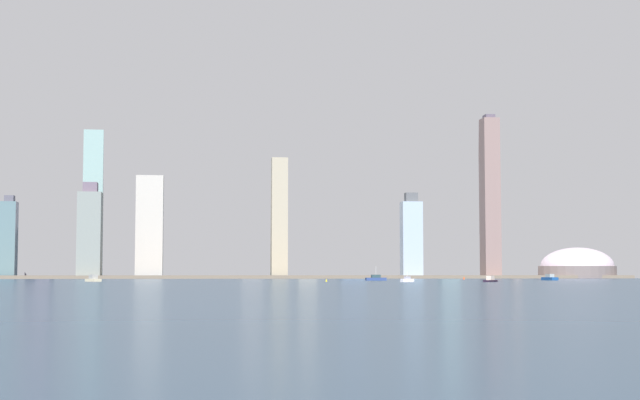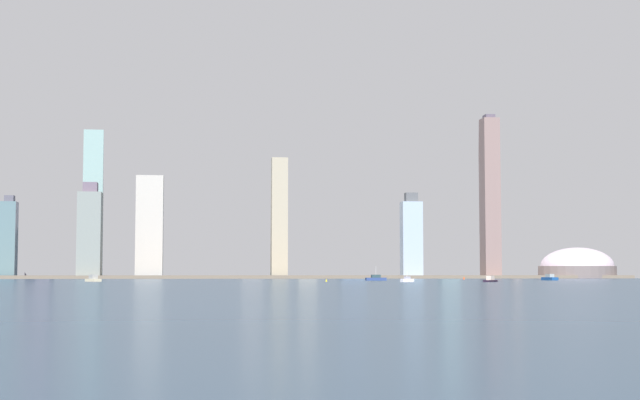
% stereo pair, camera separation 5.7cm
% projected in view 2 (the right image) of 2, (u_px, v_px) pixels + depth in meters
% --- Properties ---
extents(ground_plane, '(6000.00, 6000.00, 0.00)m').
position_uv_depth(ground_plane, '(341.00, 283.00, 551.70)').
color(ground_plane, navy).
extents(waterfront_pier, '(717.17, 44.98, 3.10)m').
position_uv_depth(waterfront_pier, '(279.00, 277.00, 953.80)').
color(waterfront_pier, '#766857').
rests_on(waterfront_pier, ground).
extents(observation_tower, '(32.81, 32.81, 292.90)m').
position_uv_depth(observation_tower, '(514.00, 150.00, 1016.48)').
color(observation_tower, '#A38F86').
rests_on(observation_tower, ground).
extents(stadium_dome, '(85.23, 85.23, 40.61)m').
position_uv_depth(stadium_dome, '(574.00, 268.00, 1012.37)').
color(stadium_dome, slate).
rests_on(stadium_dome, ground).
extents(skyscraper_0, '(20.46, 16.32, 86.45)m').
position_uv_depth(skyscraper_0, '(411.00, 238.00, 978.38)').
color(skyscraper_0, '#A2B8CF').
rests_on(skyscraper_0, ground).
extents(skyscraper_1, '(21.89, 16.45, 118.11)m').
position_uv_depth(skyscraper_1, '(252.00, 222.00, 1016.63)').
color(skyscraper_1, '#9E9693').
rests_on(skyscraper_1, ground).
extents(skyscraper_2, '(22.48, 23.13, 92.71)m').
position_uv_depth(skyscraper_2, '(90.00, 234.00, 932.95)').
color(skyscraper_2, gray).
rests_on(skyscraper_2, ground).
extents(skyscraper_3, '(20.13, 20.13, 152.75)m').
position_uv_depth(skyscraper_3, '(93.00, 204.00, 1001.41)').
color(skyscraper_3, '#87ADAB').
rests_on(skyscraper_3, ground).
extents(skyscraper_4, '(16.45, 23.10, 123.55)m').
position_uv_depth(skyscraper_4, '(279.00, 218.00, 998.04)').
color(skyscraper_4, tan).
rests_on(skyscraper_4, ground).
extents(skyscraper_5, '(15.18, 16.53, 81.99)m').
position_uv_depth(skyscraper_5, '(9.00, 239.00, 956.26)').
color(skyscraper_5, slate).
rests_on(skyscraper_5, ground).
extents(skyscraper_6, '(27.42, 26.35, 65.08)m').
position_uv_depth(skyscraper_6, '(352.00, 250.00, 1056.78)').
color(skyscraper_6, '#8094B5').
rests_on(skyscraper_6, ground).
extents(skyscraper_8, '(25.90, 21.66, 172.88)m').
position_uv_depth(skyscraper_8, '(41.00, 196.00, 1018.30)').
color(skyscraper_8, slate).
rests_on(skyscraper_8, ground).
extents(skyscraper_9, '(16.49, 21.07, 167.12)m').
position_uv_depth(skyscraper_9, '(490.00, 197.00, 987.24)').
color(skyscraper_9, gray).
rests_on(skyscraper_9, ground).
extents(skyscraper_10, '(20.20, 17.85, 142.43)m').
position_uv_depth(skyscraper_10, '(448.00, 212.00, 1042.38)').
color(skyscraper_10, '#9CB8B8').
rests_on(skyscraper_10, ground).
extents(skyscraper_11, '(27.32, 19.51, 103.99)m').
position_uv_depth(skyscraper_11, '(150.00, 227.00, 983.15)').
color(skyscraper_11, '#BCB7AF').
rests_on(skyscraper_11, ground).
extents(skyscraper_12, '(20.02, 20.02, 105.29)m').
position_uv_depth(skyscraper_12, '(307.00, 232.00, 1042.58)').
color(skyscraper_12, beige).
rests_on(skyscraper_12, ground).
extents(boat_0, '(8.11, 18.33, 4.83)m').
position_uv_depth(boat_0, '(550.00, 278.00, 767.50)').
color(boat_0, navy).
rests_on(boat_0, ground).
extents(boat_1, '(12.00, 15.19, 4.74)m').
position_uv_depth(boat_1, '(93.00, 279.00, 652.79)').
color(boat_1, beige).
rests_on(boat_1, ground).
extents(boat_2, '(12.81, 14.40, 3.96)m').
position_uv_depth(boat_2, '(490.00, 280.00, 632.89)').
color(boat_2, black).
rests_on(boat_2, ground).
extents(boat_3, '(9.32, 6.29, 6.88)m').
position_uv_depth(boat_3, '(407.00, 280.00, 630.04)').
color(boat_3, white).
rests_on(boat_3, ground).
extents(boat_4, '(15.84, 5.75, 10.67)m').
position_uv_depth(boat_4, '(376.00, 278.00, 736.65)').
color(boat_4, navy).
rests_on(boat_4, ground).
extents(channel_buoy_0, '(1.85, 1.85, 2.74)m').
position_uv_depth(channel_buoy_0, '(464.00, 278.00, 848.71)').
color(channel_buoy_0, '#E54C19').
rests_on(channel_buoy_0, ground).
extents(channel_buoy_1, '(1.34, 1.34, 1.95)m').
position_uv_depth(channel_buoy_1, '(326.00, 280.00, 653.19)').
color(channel_buoy_1, yellow).
rests_on(channel_buoy_1, ground).
extents(airplane, '(23.33, 23.96, 7.25)m').
position_uv_depth(airplane, '(286.00, 84.00, 1017.47)').
color(airplane, white).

